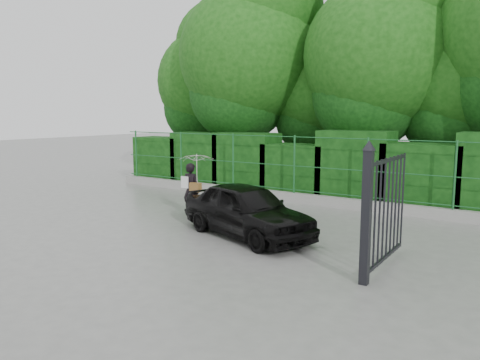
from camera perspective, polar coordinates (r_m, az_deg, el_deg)
The scene contains 8 objects.
ground at distance 11.29m, azimuth -5.81°, elevation -6.12°, with size 80.00×80.00×0.00m, color gray.
kerb at distance 14.93m, azimuth 5.20°, elevation -2.00°, with size 14.00×0.25×0.30m, color #9E9E99.
fence at distance 14.68m, azimuth 6.01°, elevation 1.96°, with size 14.13×0.06×1.80m.
hedge at distance 15.61m, azimuth 7.57°, elevation 1.62°, with size 14.20×1.20×2.27m.
trees at distance 17.29m, azimuth 14.12°, elevation 14.05°, with size 17.10×6.15×8.08m.
gate at distance 8.23m, azimuth 16.21°, elevation -3.32°, with size 0.22×2.33×2.36m.
woman at distance 12.71m, azimuth -5.51°, elevation 0.68°, with size 0.97×0.99×1.70m.
car at distance 10.58m, azimuth 0.84°, elevation -3.66°, with size 1.44×3.58×1.22m, color black.
Camera 1 is at (6.97, -8.44, 2.78)m, focal length 35.00 mm.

